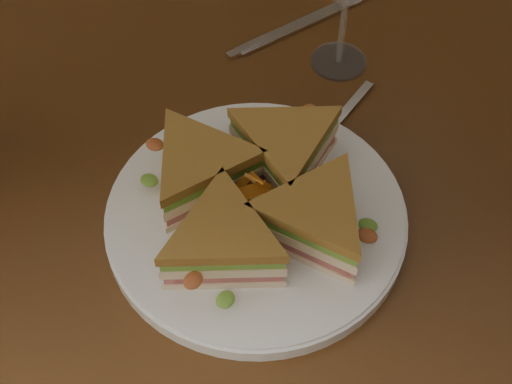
# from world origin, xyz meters

# --- Properties ---
(table) EXTENTS (1.20, 0.80, 0.75)m
(table) POSITION_xyz_m (0.00, 0.00, 0.65)
(table) COLOR #331C0B
(table) RESTS_ON ground
(plate) EXTENTS (0.30, 0.30, 0.02)m
(plate) POSITION_xyz_m (-0.05, -0.06, 0.76)
(plate) COLOR white
(plate) RESTS_ON table
(sandwich_wedges) EXTENTS (0.28, 0.28, 0.06)m
(sandwich_wedges) POSITION_xyz_m (-0.05, -0.06, 0.80)
(sandwich_wedges) COLOR #F8DEB7
(sandwich_wedges) RESTS_ON plate
(crisps_mound) EXTENTS (0.09, 0.09, 0.05)m
(crisps_mound) POSITION_xyz_m (-0.05, -0.06, 0.79)
(crisps_mound) COLOR orange
(crisps_mound) RESTS_ON plate
(spoon) EXTENTS (0.16, 0.10, 0.01)m
(spoon) POSITION_xyz_m (0.04, -0.01, 0.75)
(spoon) COLOR silver
(spoon) RESTS_ON table
(knife) EXTENTS (0.21, 0.05, 0.00)m
(knife) POSITION_xyz_m (0.12, 0.19, 0.75)
(knife) COLOR silver
(knife) RESTS_ON table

